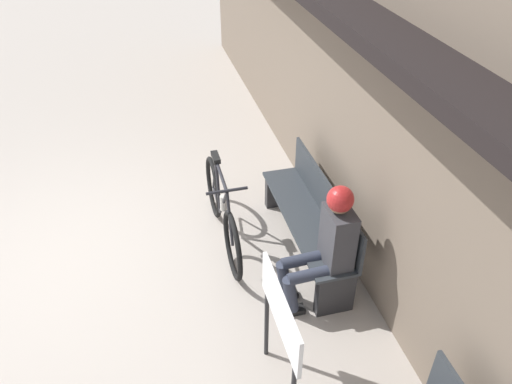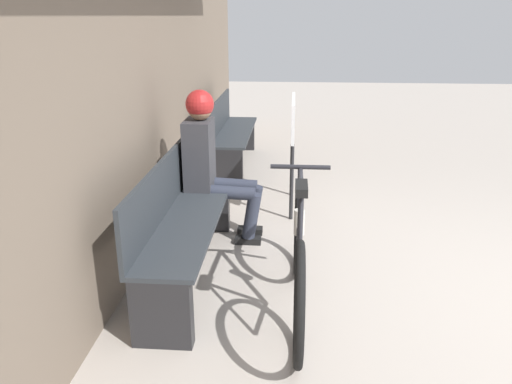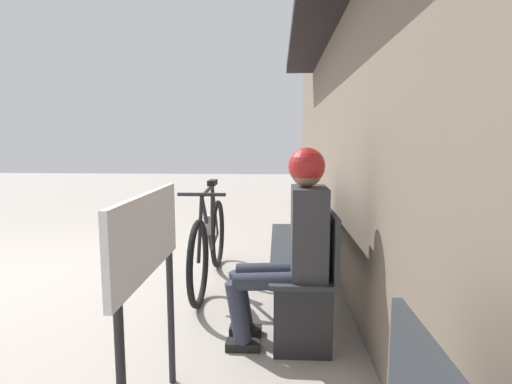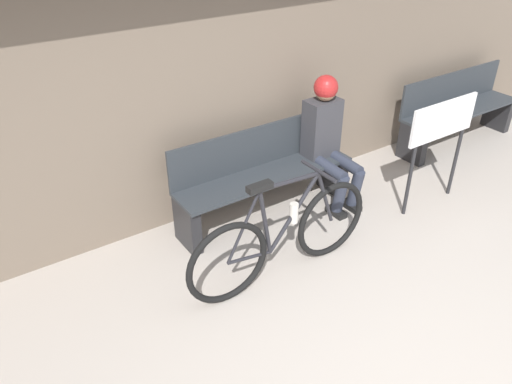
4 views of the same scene
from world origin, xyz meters
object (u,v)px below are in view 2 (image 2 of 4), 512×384
(bicycle, at_px, (299,256))
(park_bench_far, at_px, (231,134))
(person_seated, at_px, (211,156))
(signboard, at_px, (293,127))
(park_bench_near, at_px, (182,224))

(bicycle, relative_size, park_bench_far, 0.98)
(person_seated, bearing_deg, park_bench_far, 2.91)
(bicycle, xyz_separation_m, park_bench_far, (3.29, 0.84, 0.03))
(signboard, bearing_deg, bicycle, -178.31)
(signboard, bearing_deg, park_bench_near, 152.16)
(person_seated, distance_m, signboard, 1.05)
(person_seated, bearing_deg, bicycle, -145.79)
(bicycle, xyz_separation_m, person_seated, (1.07, 0.73, 0.35))
(bicycle, bearing_deg, park_bench_far, 14.35)
(park_bench_near, distance_m, park_bench_far, 2.90)
(person_seated, xyz_separation_m, signboard, (0.81, -0.67, 0.09))
(park_bench_near, relative_size, bicycle, 1.04)
(park_bench_near, relative_size, park_bench_far, 1.02)
(bicycle, bearing_deg, person_seated, 34.21)
(park_bench_far, xyz_separation_m, signboard, (-1.41, -0.79, 0.41))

